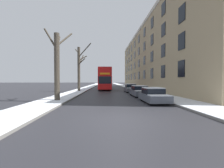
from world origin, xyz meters
TOP-DOWN VIEW (x-y plane):
  - ground_plane at (0.00, 0.00)m, footprint 320.00×320.00m
  - sidewalk_left at (-5.82, 53.00)m, footprint 2.85×130.00m
  - sidewalk_right at (5.82, 53.00)m, footprint 2.85×130.00m
  - terrace_facade_right at (11.74, 28.77)m, footprint 9.10×51.97m
  - bare_tree_left_0 at (-5.46, 6.79)m, footprint 2.44×2.55m
  - bare_tree_left_1 at (-5.57, 19.44)m, footprint 3.27×3.20m
  - double_decker_bus at (-1.04, 24.92)m, footprint 2.62×10.47m
  - parked_car_0 at (3.31, 5.79)m, footprint 1.82×4.09m
  - parked_car_1 at (3.31, 11.15)m, footprint 1.88×4.44m
  - parked_car_2 at (3.31, 17.68)m, footprint 1.78×4.22m
  - pedestrian_left_sidewalk at (-6.33, 9.59)m, footprint 0.38×0.38m

SIDE VIEW (x-z plane):
  - ground_plane at x=0.00m, z-range 0.00..0.00m
  - sidewalk_left at x=-5.82m, z-range 0.00..0.16m
  - sidewalk_right at x=5.82m, z-range 0.00..0.16m
  - parked_car_0 at x=3.31m, z-range -0.05..1.29m
  - parked_car_1 at x=3.31m, z-range -0.04..1.29m
  - parked_car_2 at x=3.31m, z-range -0.06..1.37m
  - pedestrian_left_sidewalk at x=-6.33m, z-range 0.09..1.84m
  - double_decker_bus at x=-1.04m, z-range 0.29..4.79m
  - bare_tree_left_0 at x=-5.46m, z-range 0.01..7.03m
  - bare_tree_left_1 at x=-5.57m, z-range 0.13..8.47m
  - terrace_facade_right at x=11.74m, z-range 0.00..14.71m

